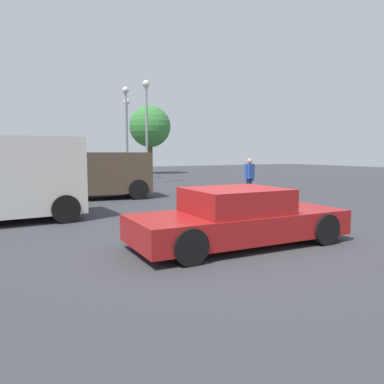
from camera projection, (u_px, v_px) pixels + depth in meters
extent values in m
plane|color=#38383D|center=(228.00, 243.00, 7.77)|extent=(80.00, 80.00, 0.00)
cube|color=maroon|center=(239.00, 224.00, 7.66)|extent=(4.55, 1.88, 0.51)
cube|color=maroon|center=(235.00, 200.00, 7.56)|extent=(1.94, 1.66, 0.49)
cube|color=slate|center=(271.00, 198.00, 7.96)|extent=(0.11, 1.48, 0.41)
cube|color=slate|center=(196.00, 203.00, 7.15)|extent=(0.11, 1.48, 0.41)
cylinder|color=black|center=(273.00, 217.00, 9.09)|extent=(0.65, 0.24, 0.64)
cylinder|color=black|center=(325.00, 229.00, 7.64)|extent=(0.65, 0.24, 0.64)
cylinder|color=black|center=(154.00, 229.00, 7.69)|extent=(0.65, 0.24, 0.64)
cylinder|color=black|center=(190.00, 247.00, 6.24)|extent=(0.65, 0.24, 0.64)
cylinder|color=black|center=(65.00, 209.00, 10.00)|extent=(0.77, 0.29, 0.76)
cylinder|color=black|center=(50.00, 201.00, 11.67)|extent=(0.77, 0.29, 0.76)
cube|color=#4C3D2D|center=(89.00, 173.00, 15.14)|extent=(5.03, 2.55, 1.65)
cube|color=slate|center=(25.00, 165.00, 14.24)|extent=(0.26, 1.64, 0.66)
cylinder|color=black|center=(42.00, 193.00, 13.70)|extent=(0.83, 0.35, 0.80)
cylinder|color=black|center=(42.00, 189.00, 15.40)|extent=(0.83, 0.35, 0.80)
cylinder|color=black|center=(138.00, 190.00, 15.01)|extent=(0.83, 0.35, 0.80)
cylinder|color=black|center=(129.00, 186.00, 16.72)|extent=(0.83, 0.35, 0.80)
cylinder|color=navy|center=(248.00, 189.00, 15.10)|extent=(0.13, 0.13, 0.83)
cylinder|color=navy|center=(250.00, 189.00, 15.23)|extent=(0.13, 0.13, 0.83)
cube|color=#3359B2|center=(249.00, 171.00, 15.09)|extent=(0.45, 0.35, 0.59)
cylinder|color=#3359B2|center=(246.00, 173.00, 14.92)|extent=(0.09, 0.09, 0.70)
cylinder|color=#3359B2|center=(253.00, 172.00, 15.27)|extent=(0.09, 0.09, 0.70)
sphere|color=tan|center=(250.00, 161.00, 15.05)|extent=(0.23, 0.23, 0.23)
cylinder|color=gray|center=(127.00, 142.00, 26.51)|extent=(0.14, 0.14, 5.28)
sphere|color=silver|center=(126.00, 102.00, 26.22)|extent=(0.44, 0.44, 0.44)
cylinder|color=gray|center=(126.00, 137.00, 24.67)|extent=(0.14, 0.14, 5.80)
sphere|color=silver|center=(126.00, 90.00, 24.35)|extent=(0.44, 0.44, 0.44)
cylinder|color=gray|center=(147.00, 135.00, 22.52)|extent=(0.14, 0.14, 5.81)
sphere|color=silver|center=(146.00, 84.00, 22.20)|extent=(0.44, 0.44, 0.44)
cylinder|color=brown|center=(150.00, 158.00, 33.12)|extent=(0.40, 0.40, 2.80)
sphere|color=#387F38|center=(150.00, 126.00, 32.83)|extent=(3.61, 3.61, 3.61)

